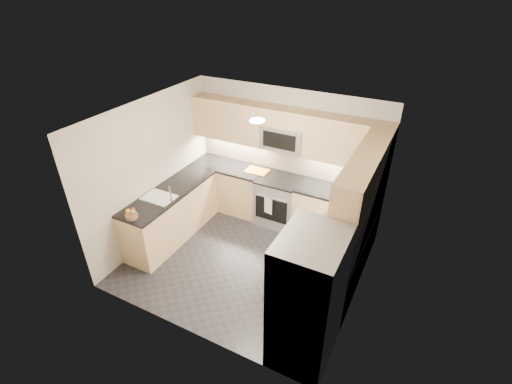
% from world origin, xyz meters
% --- Properties ---
extents(floor, '(3.60, 3.20, 0.00)m').
position_xyz_m(floor, '(0.00, 0.00, 0.00)').
color(floor, '#222227').
rests_on(floor, ground).
extents(ceiling, '(3.60, 3.20, 0.02)m').
position_xyz_m(ceiling, '(0.00, 0.00, 2.50)').
color(ceiling, beige).
rests_on(ceiling, wall_back).
extents(wall_back, '(3.60, 0.02, 2.50)m').
position_xyz_m(wall_back, '(0.00, 1.60, 1.25)').
color(wall_back, '#BCB2A4').
rests_on(wall_back, floor).
extents(wall_front, '(3.60, 0.02, 2.50)m').
position_xyz_m(wall_front, '(0.00, -1.60, 1.25)').
color(wall_front, '#BCB2A4').
rests_on(wall_front, floor).
extents(wall_left, '(0.02, 3.20, 2.50)m').
position_xyz_m(wall_left, '(-1.80, 0.00, 1.25)').
color(wall_left, '#BCB2A4').
rests_on(wall_left, floor).
extents(wall_right, '(0.02, 3.20, 2.50)m').
position_xyz_m(wall_right, '(1.80, 0.00, 1.25)').
color(wall_right, '#BCB2A4').
rests_on(wall_right, floor).
extents(base_cab_back_left, '(1.42, 0.60, 0.90)m').
position_xyz_m(base_cab_back_left, '(-1.09, 1.30, 0.45)').
color(base_cab_back_left, '#D6B181').
rests_on(base_cab_back_left, floor).
extents(base_cab_back_right, '(1.42, 0.60, 0.90)m').
position_xyz_m(base_cab_back_right, '(1.09, 1.30, 0.45)').
color(base_cab_back_right, '#D6B181').
rests_on(base_cab_back_right, floor).
extents(base_cab_right, '(0.60, 1.70, 0.90)m').
position_xyz_m(base_cab_right, '(1.50, 0.15, 0.45)').
color(base_cab_right, '#D6B181').
rests_on(base_cab_right, floor).
extents(base_cab_peninsula, '(0.60, 2.00, 0.90)m').
position_xyz_m(base_cab_peninsula, '(-1.50, 0.00, 0.45)').
color(base_cab_peninsula, '#D6B181').
rests_on(base_cab_peninsula, floor).
extents(countertop_back_left, '(1.42, 0.63, 0.04)m').
position_xyz_m(countertop_back_left, '(-1.09, 1.30, 0.92)').
color(countertop_back_left, black).
rests_on(countertop_back_left, base_cab_back_left).
extents(countertop_back_right, '(1.42, 0.63, 0.04)m').
position_xyz_m(countertop_back_right, '(1.09, 1.30, 0.92)').
color(countertop_back_right, black).
rests_on(countertop_back_right, base_cab_back_right).
extents(countertop_right, '(0.63, 1.70, 0.04)m').
position_xyz_m(countertop_right, '(1.50, 0.15, 0.92)').
color(countertop_right, black).
rests_on(countertop_right, base_cab_right).
extents(countertop_peninsula, '(0.63, 2.00, 0.04)m').
position_xyz_m(countertop_peninsula, '(-1.50, 0.00, 0.92)').
color(countertop_peninsula, black).
rests_on(countertop_peninsula, base_cab_peninsula).
extents(upper_cab_back, '(3.60, 0.35, 0.75)m').
position_xyz_m(upper_cab_back, '(0.00, 1.43, 1.83)').
color(upper_cab_back, '#D6B181').
rests_on(upper_cab_back, wall_back).
extents(upper_cab_right, '(0.35, 1.95, 0.75)m').
position_xyz_m(upper_cab_right, '(1.62, 0.28, 1.83)').
color(upper_cab_right, '#D6B181').
rests_on(upper_cab_right, wall_right).
extents(backsplash_back, '(3.60, 0.01, 0.51)m').
position_xyz_m(backsplash_back, '(0.00, 1.60, 1.20)').
color(backsplash_back, '#C5A98E').
rests_on(backsplash_back, wall_back).
extents(backsplash_right, '(0.01, 2.30, 0.51)m').
position_xyz_m(backsplash_right, '(1.80, 0.45, 1.20)').
color(backsplash_right, '#C5A98E').
rests_on(backsplash_right, wall_right).
extents(gas_range, '(0.76, 0.65, 0.91)m').
position_xyz_m(gas_range, '(0.00, 1.28, 0.46)').
color(gas_range, '#ABACB3').
rests_on(gas_range, floor).
extents(range_cooktop, '(0.76, 0.65, 0.03)m').
position_xyz_m(range_cooktop, '(0.00, 1.28, 0.92)').
color(range_cooktop, black).
rests_on(range_cooktop, gas_range).
extents(oven_door_glass, '(0.62, 0.02, 0.45)m').
position_xyz_m(oven_door_glass, '(0.00, 0.95, 0.45)').
color(oven_door_glass, black).
rests_on(oven_door_glass, gas_range).
extents(oven_handle, '(0.60, 0.02, 0.02)m').
position_xyz_m(oven_handle, '(0.00, 0.93, 0.72)').
color(oven_handle, '#B2B5BA').
rests_on(oven_handle, gas_range).
extents(microwave, '(0.76, 0.40, 0.40)m').
position_xyz_m(microwave, '(0.00, 1.40, 1.70)').
color(microwave, '#97989E').
rests_on(microwave, upper_cab_back).
extents(microwave_door, '(0.60, 0.01, 0.28)m').
position_xyz_m(microwave_door, '(0.00, 1.20, 1.70)').
color(microwave_door, black).
rests_on(microwave_door, microwave).
extents(refrigerator, '(0.70, 0.90, 1.80)m').
position_xyz_m(refrigerator, '(1.45, -1.15, 0.90)').
color(refrigerator, '#9C9EA4').
rests_on(refrigerator, floor).
extents(fridge_handle_left, '(0.02, 0.02, 1.20)m').
position_xyz_m(fridge_handle_left, '(1.08, -1.33, 0.95)').
color(fridge_handle_left, '#B2B5BA').
rests_on(fridge_handle_left, refrigerator).
extents(fridge_handle_right, '(0.02, 0.02, 1.20)m').
position_xyz_m(fridge_handle_right, '(1.08, -0.97, 0.95)').
color(fridge_handle_right, '#B2B5BA').
rests_on(fridge_handle_right, refrigerator).
extents(sink_basin, '(0.52, 0.38, 0.16)m').
position_xyz_m(sink_basin, '(-1.50, -0.25, 0.88)').
color(sink_basin, white).
rests_on(sink_basin, base_cab_peninsula).
extents(faucet, '(0.03, 0.03, 0.28)m').
position_xyz_m(faucet, '(-1.24, -0.25, 1.08)').
color(faucet, silver).
rests_on(faucet, countertop_peninsula).
extents(utensil_bowl, '(0.33, 0.33, 0.15)m').
position_xyz_m(utensil_bowl, '(1.32, 1.29, 1.02)').
color(utensil_bowl, '#51AD4A').
rests_on(utensil_bowl, countertop_back_right).
extents(cutting_board, '(0.43, 0.30, 0.01)m').
position_xyz_m(cutting_board, '(-0.49, 1.34, 0.95)').
color(cutting_board, orange).
rests_on(cutting_board, countertop_back_left).
extents(fruit_basket, '(0.23, 0.23, 0.07)m').
position_xyz_m(fruit_basket, '(-1.49, -0.89, 0.97)').
color(fruit_basket, '#9C6648').
rests_on(fruit_basket, countertop_peninsula).
extents(fruit_apple, '(0.07, 0.07, 0.07)m').
position_xyz_m(fruit_apple, '(-1.50, -0.83, 1.05)').
color(fruit_apple, '#B41420').
rests_on(fruit_apple, fruit_basket).
extents(fruit_pear, '(0.06, 0.06, 0.06)m').
position_xyz_m(fruit_pear, '(-1.46, -0.87, 1.05)').
color(fruit_pear, '#4FBA58').
rests_on(fruit_pear, fruit_basket).
extents(dish_towel_check, '(0.16, 0.05, 0.31)m').
position_xyz_m(dish_towel_check, '(-0.04, 0.91, 0.55)').
color(dish_towel_check, white).
rests_on(dish_towel_check, oven_handle).
extents(fruit_orange, '(0.07, 0.07, 0.07)m').
position_xyz_m(fruit_orange, '(-1.53, -0.89, 1.05)').
color(fruit_orange, orange).
rests_on(fruit_orange, fruit_basket).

